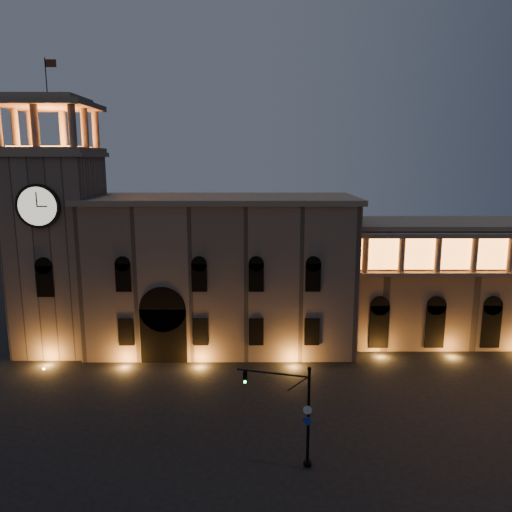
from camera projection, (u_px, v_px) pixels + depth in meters
name	position (u px, v px, depth m)	size (l,w,h in m)	color
ground	(231.00, 445.00, 38.63)	(160.00, 160.00, 0.00)	black
government_building	(221.00, 272.00, 58.47)	(30.80, 12.80, 17.60)	#7A6150
clock_tower	(59.00, 242.00, 56.75)	(9.80, 9.80, 32.40)	#7A6150
colonnade_wing	(501.00, 279.00, 60.84)	(40.60, 11.50, 14.50)	#755C4B
traffic_light	(295.00, 413.00, 35.51)	(5.38, 1.72, 7.61)	black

